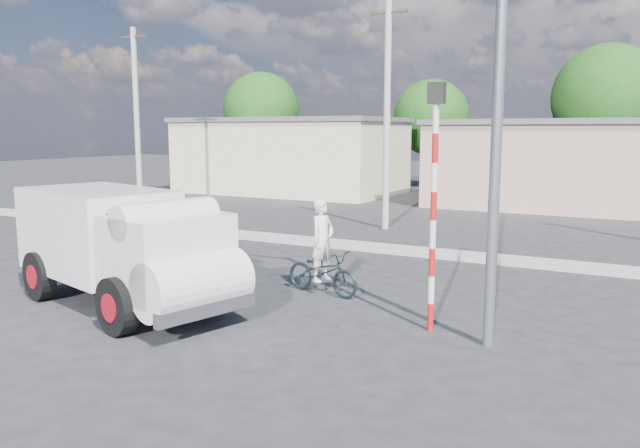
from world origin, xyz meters
The scene contains 10 objects.
ground_plane centered at (0.00, 0.00, 0.00)m, with size 120.00×120.00×0.00m, color #242527.
median centered at (0.00, 8.00, 0.08)m, with size 40.00×0.80×0.16m, color #99968E.
truck centered at (-2.68, 0.01, 1.29)m, with size 5.99×3.48×2.33m.
bicycle centered at (0.31, 2.81, 0.49)m, with size 0.65×1.87×0.98m, color black.
cyclist centered at (0.31, 2.81, 0.90)m, with size 0.66×0.43×1.80m, color silver.
traffic_pole centered at (3.20, 1.50, 2.59)m, with size 0.28×0.18×4.36m.
streetlight centered at (4.14, 1.20, 4.96)m, with size 2.34×0.22×9.00m.
building_row centered at (1.10, 22.00, 2.13)m, with size 37.80×7.30×4.44m.
tree_row centered at (-2.27, 28.62, 4.83)m, with size 34.13×7.32×8.10m.
utility_poles centered at (3.25, 12.00, 4.07)m, with size 35.40×0.24×8.00m.
Camera 1 is at (6.57, -8.91, 3.56)m, focal length 35.00 mm.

